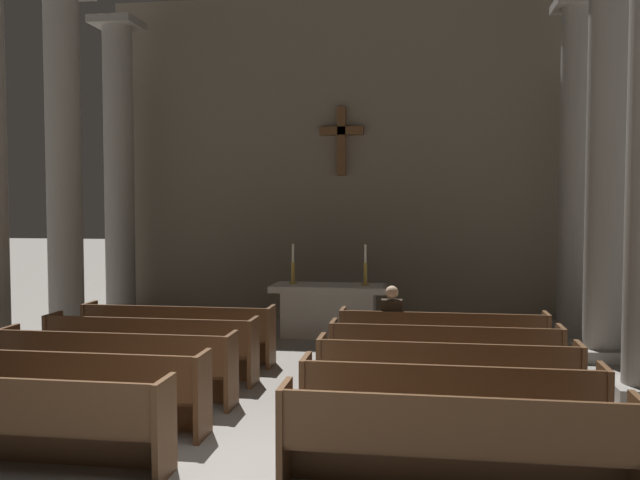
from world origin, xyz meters
name	(u,v)px	position (x,y,z in m)	size (l,w,h in m)	color
pew_left_row_1	(13,421)	(-2.09, -0.04, 0.48)	(3.10, 0.50, 0.95)	brown
pew_left_row_2	(72,390)	(-2.09, 1.09, 0.48)	(3.10, 0.50, 0.95)	brown
pew_left_row_3	(116,367)	(-2.09, 2.21, 0.48)	(3.10, 0.50, 0.95)	brown
pew_left_row_4	(150,348)	(-2.09, 3.34, 0.48)	(3.10, 0.50, 0.95)	brown
pew_left_row_5	(178,334)	(-2.09, 4.47, 0.48)	(3.10, 0.50, 0.95)	brown
pew_right_row_1	(455,444)	(2.09, -0.04, 0.48)	(3.10, 0.50, 0.95)	brown
pew_right_row_2	(450,406)	(2.09, 1.09, 0.48)	(3.10, 0.50, 0.95)	brown
pew_right_row_3	(447,379)	(2.09, 2.21, 0.48)	(3.10, 0.50, 0.95)	brown
pew_right_row_4	(444,358)	(2.09, 3.34, 0.48)	(3.10, 0.50, 0.95)	brown
pew_right_row_5	(442,342)	(2.09, 4.47, 0.48)	(3.10, 0.50, 0.95)	brown
column_left_third	(64,171)	(-4.72, 5.78, 3.16)	(0.94, 0.94, 6.49)	gray
column_right_third	(606,167)	(4.72, 5.78, 3.16)	(0.94, 0.94, 6.49)	gray
column_left_fourth	(119,176)	(-4.72, 8.09, 3.16)	(0.94, 0.94, 6.49)	gray
column_right_fourth	(576,173)	(4.72, 8.09, 3.16)	(0.94, 0.94, 6.49)	gray
altar	(329,309)	(0.00, 7.02, 0.53)	(2.20, 0.90, 1.01)	#A8A399
candlestick_left	(293,271)	(-0.70, 7.02, 1.26)	(0.16, 0.16, 0.78)	#B79338
candlestick_right	(365,272)	(0.70, 7.02, 1.26)	(0.16, 0.16, 0.78)	#B79338
apse_with_cross	(343,158)	(0.00, 9.25, 3.56)	(10.44, 0.43, 7.12)	#706656
lone_worshipper	(392,326)	(1.33, 4.50, 0.69)	(0.32, 0.43, 1.32)	#26262B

